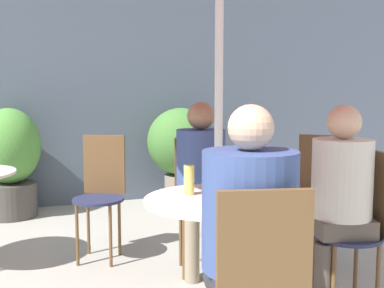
# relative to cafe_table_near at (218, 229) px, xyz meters

# --- Properties ---
(storefront_wall) EXTENTS (10.00, 0.06, 3.00)m
(storefront_wall) POSITION_rel_cafe_table_near_xyz_m (-0.24, 3.07, 0.97)
(storefront_wall) COLOR #4C5666
(storefront_wall) RESTS_ON ground_plane
(cafe_table_near) EXTENTS (0.80, 0.80, 0.70)m
(cafe_table_near) POSITION_rel_cafe_table_near_xyz_m (0.00, 0.00, 0.00)
(cafe_table_near) COLOR #514C47
(cafe_table_near) RESTS_ON ground_plane
(bistro_chair_0) EXTENTS (0.40, 0.41, 0.94)m
(bistro_chair_0) POSITION_rel_cafe_table_near_xyz_m (-0.20, -0.80, 0.04)
(bistro_chair_0) COLOR #232847
(bistro_chair_0) RESTS_ON ground_plane
(bistro_chair_1) EXTENTS (0.41, 0.40, 0.94)m
(bistro_chair_1) POSITION_rel_cafe_table_near_xyz_m (0.80, -0.20, 0.04)
(bistro_chair_1) COLOR #232847
(bistro_chair_1) RESTS_ON ground_plane
(bistro_chair_2) EXTENTS (0.40, 0.41, 0.94)m
(bistro_chair_2) POSITION_rel_cafe_table_near_xyz_m (0.20, 0.80, 0.04)
(bistro_chair_2) COLOR #232847
(bistro_chair_2) RESTS_ON ground_plane
(bistro_chair_4) EXTENTS (0.42, 0.43, 0.94)m
(bistro_chair_4) POSITION_rel_cafe_table_near_xyz_m (-0.42, 1.27, 0.04)
(bistro_chair_4) COLOR #232847
(bistro_chair_4) RESTS_ON ground_plane
(bistro_chair_5) EXTENTS (0.44, 0.44, 0.94)m
(bistro_chair_5) POSITION_rel_cafe_table_near_xyz_m (1.15, 0.70, 0.04)
(bistro_chair_5) COLOR #232847
(bistro_chair_5) RESTS_ON ground_plane
(seated_person_0) EXTENTS (0.38, 0.41, 1.22)m
(seated_person_0) POSITION_rel_cafe_table_near_xyz_m (-0.16, -0.65, 0.19)
(seated_person_0) COLOR #2D2D33
(seated_person_0) RESTS_ON ground_plane
(seated_person_1) EXTENTS (0.37, 0.34, 1.20)m
(seated_person_1) POSITION_rel_cafe_table_near_xyz_m (0.66, -0.16, 0.19)
(seated_person_1) COLOR brown
(seated_person_1) RESTS_ON ground_plane
(seated_person_2) EXTENTS (0.35, 0.38, 1.21)m
(seated_person_2) POSITION_rel_cafe_table_near_xyz_m (0.16, 0.66, 0.19)
(seated_person_2) COLOR gray
(seated_person_2) RESTS_ON ground_plane
(beer_glass_0) EXTENTS (0.06, 0.06, 0.17)m
(beer_glass_0) POSITION_rel_cafe_table_near_xyz_m (-0.12, 0.13, 0.25)
(beer_glass_0) COLOR #DBC65B
(beer_glass_0) RESTS_ON cafe_table_near
(beer_glass_1) EXTENTS (0.06, 0.06, 0.17)m
(beer_glass_1) POSITION_rel_cafe_table_near_xyz_m (-0.11, -0.14, 0.26)
(beer_glass_1) COLOR #DBC65B
(beer_glass_1) RESTS_ON cafe_table_near
(beer_glass_2) EXTENTS (0.06, 0.06, 0.15)m
(beer_glass_2) POSITION_rel_cafe_table_near_xyz_m (0.17, 0.03, 0.25)
(beer_glass_2) COLOR beige
(beer_glass_2) RESTS_ON cafe_table_near
(potted_plant_0) EXTENTS (0.62, 0.62, 1.12)m
(potted_plant_0) POSITION_rel_cafe_table_near_xyz_m (-1.11, 2.73, 0.08)
(potted_plant_0) COLOR #47423D
(potted_plant_0) RESTS_ON ground_plane
(potted_plant_1) EXTENTS (0.76, 0.76, 1.11)m
(potted_plant_1) POSITION_rel_cafe_table_near_xyz_m (0.69, 2.60, 0.14)
(potted_plant_1) COLOR slate
(potted_plant_1) RESTS_ON ground_plane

